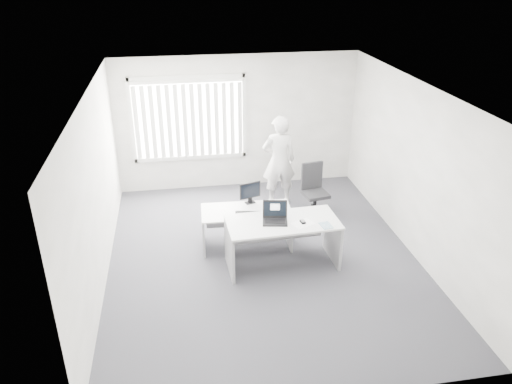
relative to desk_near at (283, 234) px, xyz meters
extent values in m
plane|color=#45454B|center=(-0.27, 0.25, -0.57)|extent=(6.00, 6.00, 0.00)
cube|color=white|center=(-0.27, 3.25, 0.83)|extent=(5.00, 0.02, 2.80)
cube|color=white|center=(-0.27, -2.75, 0.83)|extent=(5.00, 0.02, 2.80)
cube|color=white|center=(-2.77, 0.25, 0.83)|extent=(0.02, 6.00, 2.80)
cube|color=white|center=(2.23, 0.25, 0.83)|extent=(0.02, 6.00, 2.80)
cube|color=white|center=(-0.27, 0.25, 2.23)|extent=(5.00, 6.00, 0.02)
cube|color=silver|center=(-1.27, 3.21, 0.98)|extent=(2.32, 0.06, 1.76)
cube|color=white|center=(0.00, 0.00, 0.21)|extent=(1.78, 0.89, 0.03)
cube|color=#ACACAF|center=(-0.85, -0.04, -0.19)|extent=(0.08, 0.75, 0.76)
cube|color=#ACACAF|center=(0.85, 0.04, -0.19)|extent=(0.08, 0.75, 0.76)
cube|color=white|center=(-0.47, 0.68, 0.10)|extent=(1.54, 0.78, 0.03)
cube|color=#ACACAF|center=(-1.21, 0.71, -0.25)|extent=(0.07, 0.65, 0.66)
cube|color=#ACACAF|center=(0.26, 0.64, -0.25)|extent=(0.07, 0.65, 0.66)
cylinder|color=black|center=(0.99, 1.58, -0.54)|extent=(0.66, 0.66, 0.08)
cylinder|color=black|center=(0.99, 1.58, -0.35)|extent=(0.07, 0.07, 0.44)
cube|color=black|center=(0.99, 1.58, -0.13)|extent=(0.50, 0.50, 0.07)
cube|color=black|center=(0.96, 1.78, 0.18)|extent=(0.43, 0.12, 0.53)
imported|color=silver|center=(0.41, 2.23, 0.34)|extent=(0.67, 0.45, 1.82)
cube|color=white|center=(0.29, -0.12, 0.22)|extent=(0.40, 0.35, 0.00)
cube|color=silver|center=(0.62, -0.25, 0.23)|extent=(0.19, 0.24, 0.01)
cube|color=black|center=(-0.44, 0.53, 0.12)|extent=(0.50, 0.25, 0.02)
camera|label=1|loc=(-1.55, -6.65, 3.96)|focal=35.00mm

